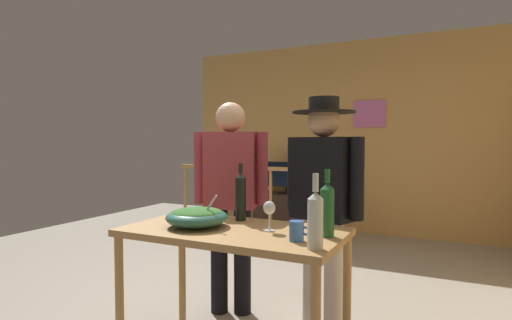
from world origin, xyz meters
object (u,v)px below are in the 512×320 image
object	(u,v)px
tv_console	(286,212)
wine_glass	(269,209)
person_standing_right	(323,194)
serving_table	(234,244)
salad_bowl	(197,216)
person_standing_left	(231,190)
wine_bottle_clear	(315,219)
wine_bottle_green	(327,209)
mug_blue	(297,231)
framed_picture	(369,114)
flat_screen_tv	(286,175)
stair_railing	(282,194)
wine_bottle_dark	(241,196)

from	to	relation	value
tv_console	wine_glass	distance (m)	3.71
person_standing_right	serving_table	bearing A→B (deg)	77.94
salad_bowl	person_standing_left	distance (m)	0.67
wine_bottle_clear	wine_bottle_green	xyz separation A→B (m)	(-0.02, 0.27, 0.01)
person_standing_right	mug_blue	bearing A→B (deg)	115.10
serving_table	framed_picture	bearing A→B (deg)	88.73
wine_bottle_green	person_standing_left	bearing A→B (deg)	148.78
person_standing_left	person_standing_right	xyz separation A→B (m)	(0.72, -0.00, 0.01)
flat_screen_tv	wine_bottle_clear	bearing A→B (deg)	-66.08
salad_bowl	mug_blue	size ratio (longest dim) A/B	3.32
serving_table	wine_glass	world-z (taller)	wine_glass
flat_screen_tv	serving_table	size ratio (longest dim) A/B	0.53
stair_railing	wine_bottle_dark	xyz separation A→B (m)	(0.80, -2.66, 0.34)
person_standing_left	person_standing_right	distance (m)	0.72
wine_glass	person_standing_left	bearing A→B (deg)	135.53
stair_railing	mug_blue	distance (m)	3.30
wine_bottle_dark	salad_bowl	bearing A→B (deg)	-117.06
salad_bowl	person_standing_left	bearing A→B (deg)	101.92
wine_bottle_clear	stair_railing	bearing A→B (deg)	114.93
wine_bottle_dark	mug_blue	xyz separation A→B (m)	(0.52, -0.35, -0.11)
wine_bottle_clear	wine_glass	bearing A→B (deg)	143.88
flat_screen_tv	serving_table	xyz separation A→B (m)	(1.05, -3.43, -0.11)
flat_screen_tv	serving_table	bearing A→B (deg)	-72.96
wine_glass	person_standing_right	world-z (taller)	person_standing_right
stair_railing	wine_bottle_green	xyz separation A→B (m)	(1.43, -2.85, 0.33)
person_standing_left	serving_table	bearing A→B (deg)	102.06
salad_bowl	person_standing_right	distance (m)	0.88
framed_picture	flat_screen_tv	world-z (taller)	framed_picture
wine_bottle_green	wine_bottle_dark	bearing A→B (deg)	163.30
salad_bowl	wine_bottle_green	bearing A→B (deg)	7.07
serving_table	wine_bottle_clear	size ratio (longest dim) A/B	3.54
salad_bowl	wine_bottle_clear	bearing A→B (deg)	-12.60
framed_picture	serving_table	world-z (taller)	framed_picture
stair_railing	person_standing_left	size ratio (longest dim) A/B	1.52
stair_railing	wine_bottle_clear	xyz separation A→B (m)	(1.45, -3.12, 0.33)
flat_screen_tv	person_standing_left	bearing A→B (deg)	-76.30
tv_console	person_standing_right	size ratio (longest dim) A/B	0.56
salad_bowl	tv_console	bearing A→B (deg)	103.25
stair_railing	wine_bottle_dark	size ratio (longest dim) A/B	6.57
salad_bowl	wine_bottle_green	xyz separation A→B (m)	(0.77, 0.10, 0.09)
framed_picture	mug_blue	world-z (taller)	framed_picture
framed_picture	stair_railing	xyz separation A→B (m)	(-0.96, -0.85, -1.08)
wine_bottle_green	mug_blue	distance (m)	0.22
serving_table	wine_bottle_green	distance (m)	0.60
wine_glass	stair_railing	bearing A→B (deg)	110.95
mug_blue	person_standing_right	bearing A→B (deg)	96.05
tv_console	framed_picture	bearing A→B (deg)	14.34
serving_table	mug_blue	world-z (taller)	mug_blue
stair_railing	salad_bowl	bearing A→B (deg)	-77.44
framed_picture	person_standing_right	xyz separation A→B (m)	(0.28, -3.15, -0.74)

